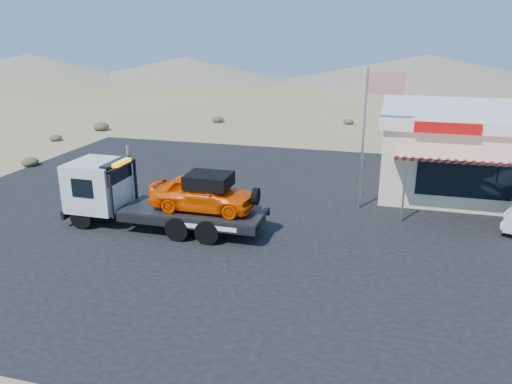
# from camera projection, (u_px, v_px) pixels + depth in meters

# --- Properties ---
(ground) EXTENTS (120.00, 120.00, 0.00)m
(ground) POSITION_uv_depth(u_px,v_px,m) (224.00, 236.00, 18.98)
(ground) COLOR #856A4B
(ground) RESTS_ON ground
(asphalt_lot) EXTENTS (32.00, 24.00, 0.02)m
(asphalt_lot) POSITION_uv_depth(u_px,v_px,m) (292.00, 214.00, 21.23)
(asphalt_lot) COLOR black
(asphalt_lot) RESTS_ON ground
(tow_truck) EXTENTS (7.81, 2.32, 2.61)m
(tow_truck) POSITION_uv_depth(u_px,v_px,m) (159.00, 194.00, 19.32)
(tow_truck) COLOR black
(tow_truck) RESTS_ON asphalt_lot
(jerky_store) EXTENTS (10.40, 9.97, 3.90)m
(jerky_store) POSITION_uv_depth(u_px,v_px,m) (491.00, 149.00, 23.95)
(jerky_store) COLOR beige
(jerky_store) RESTS_ON asphalt_lot
(flagpole) EXTENTS (1.55, 0.10, 6.00)m
(flagpole) POSITION_uv_depth(u_px,v_px,m) (370.00, 123.00, 20.70)
(flagpole) COLOR #99999E
(flagpole) RESTS_ON asphalt_lot
(desert_scrub) EXTENTS (24.86, 35.61, 0.65)m
(desert_scrub) POSITION_uv_depth(u_px,v_px,m) (41.00, 157.00, 29.62)
(desert_scrub) COLOR #3B4525
(desert_scrub) RESTS_ON ground
(distant_hills) EXTENTS (126.00, 48.00, 4.20)m
(distant_hills) POSITION_uv_depth(u_px,v_px,m) (284.00, 70.00, 71.39)
(distant_hills) COLOR #726B59
(distant_hills) RESTS_ON ground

